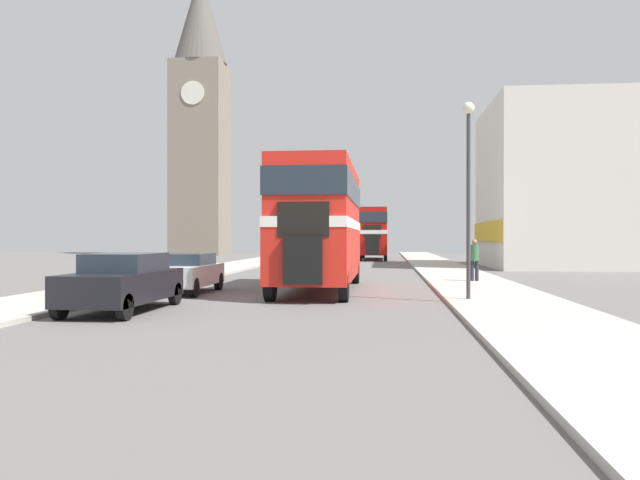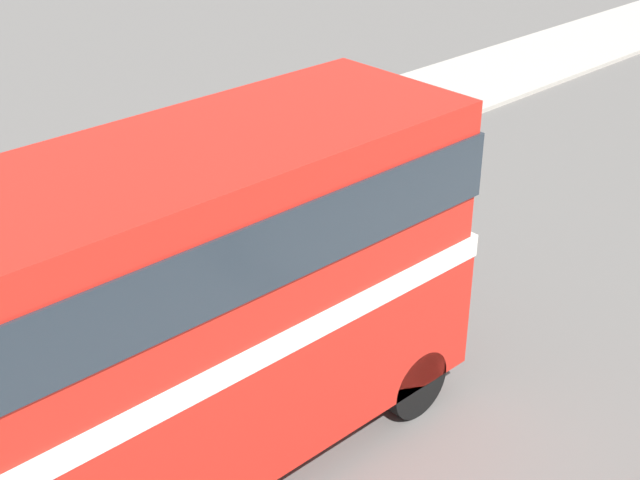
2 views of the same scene
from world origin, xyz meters
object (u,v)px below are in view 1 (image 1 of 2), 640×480
Objects in this scene: bus_distant at (374,230)px; church_tower at (200,109)px; street_lamp at (468,170)px; car_parked_mid at (187,272)px; pedestrian_walking at (474,257)px; double_decker_bus at (320,218)px; car_parked_near at (124,281)px.

church_tower is at bearing 146.84° from bus_distant.
street_lamp is (3.48, -36.54, 1.32)m from bus_distant.
bus_distant is 34.80m from car_parked_mid.
pedestrian_walking is at bearing 27.48° from car_parked_mid.
bus_distant is at bearing 80.21° from car_parked_mid.
street_lamp is 55.94m from church_tower.
pedestrian_walking is at bearing 34.13° from double_decker_bus.
car_parked_near is (-5.84, -39.69, -1.85)m from bus_distant.
car_parked_near is at bearing -75.26° from church_tower.
pedestrian_walking is 50.54m from church_tower.
car_parked_mid is 10.20m from street_lamp.
bus_distant is 27.21m from church_tower.
double_decker_bus is 0.30× the size of church_tower.
car_parked_mid is at bearing -152.52° from pedestrian_walking.
street_lamp is (9.39, -2.30, 3.23)m from car_parked_mid.
car_parked_mid is at bearing -73.72° from church_tower.
double_decker_bus is at bearing 17.15° from car_parked_mid.
car_parked_mid is (-4.55, -1.41, -1.93)m from double_decker_bus.
pedestrian_walking is 8.45m from street_lamp.
pedestrian_walking reaches higher than car_parked_mid.
car_parked_mid is 0.12× the size of church_tower.
bus_distant reaches higher than pedestrian_walking.
double_decker_bus is at bearing -145.87° from pedestrian_walking.
car_parked_mid is 0.67× the size of street_lamp.
car_parked_near is at bearing -98.37° from bus_distant.
church_tower is at bearing 106.28° from car_parked_mid.
street_lamp is at bearing -84.55° from bus_distant.
double_decker_bus is at bearing -92.36° from bus_distant.
double_decker_bus is 0.96× the size of bus_distant.
double_decker_bus is 2.19× the size of car_parked_near.
bus_distant is at bearing 95.45° from street_lamp.
car_parked_mid is at bearing 90.72° from car_parked_near.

